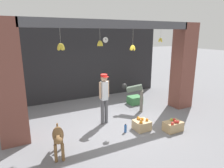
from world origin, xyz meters
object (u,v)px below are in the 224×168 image
object	(u,v)px
shopkeeper	(104,95)
wall_clock	(105,40)
dog	(58,137)
fruit_crate_apples	(173,126)
water_bottle	(125,128)
produce_box_green	(135,100)
worker_stooping	(136,93)
fruit_crate_oranges	(142,125)

from	to	relation	value
shopkeeper	wall_clock	distance (m)	3.46
dog	fruit_crate_apples	world-z (taller)	dog
water_bottle	wall_clock	world-z (taller)	wall_clock
dog	produce_box_green	bearing A→B (deg)	132.06
worker_stooping	fruit_crate_oranges	distance (m)	1.61
dog	produce_box_green	distance (m)	4.28
worker_stooping	wall_clock	xyz separation A→B (m)	(-0.13, 2.31, 1.86)
fruit_crate_apples	dog	bearing A→B (deg)	175.32
shopkeeper	fruit_crate_apples	bearing A→B (deg)	134.45
produce_box_green	water_bottle	distance (m)	2.53
produce_box_green	wall_clock	xyz separation A→B (m)	(-0.55, 1.64, 2.40)
water_bottle	fruit_crate_oranges	bearing A→B (deg)	-8.10
shopkeeper	produce_box_green	xyz separation A→B (m)	(1.91, 1.10, -0.79)
wall_clock	produce_box_green	bearing A→B (deg)	-71.63
dog	wall_clock	xyz separation A→B (m)	(3.08, 3.89, 2.05)
worker_stooping	produce_box_green	bearing A→B (deg)	4.65
produce_box_green	wall_clock	bearing A→B (deg)	108.37
fruit_crate_apples	water_bottle	size ratio (longest dim) A/B	2.13
fruit_crate_apples	produce_box_green	size ratio (longest dim) A/B	1.02
worker_stooping	wall_clock	distance (m)	2.97
shopkeeper	wall_clock	world-z (taller)	wall_clock
worker_stooping	fruit_crate_apples	size ratio (longest dim) A/B	1.91
fruit_crate_apples	produce_box_green	world-z (taller)	fruit_crate_apples
dog	produce_box_green	xyz separation A→B (m)	(3.63, 2.24, -0.35)
worker_stooping	wall_clock	bearing A→B (deg)	39.98
fruit_crate_apples	wall_clock	size ratio (longest dim) A/B	2.04
fruit_crate_apples	fruit_crate_oranges	bearing A→B (deg)	148.01
shopkeeper	fruit_crate_apples	size ratio (longest dim) A/B	2.96
shopkeeper	fruit_crate_apples	world-z (taller)	shopkeeper
water_bottle	wall_clock	xyz separation A→B (m)	(1.07, 3.59, 2.44)
fruit_crate_oranges	produce_box_green	size ratio (longest dim) A/B	0.85
dog	water_bottle	distance (m)	2.07
worker_stooping	water_bottle	distance (m)	1.84
fruit_crate_oranges	water_bottle	size ratio (longest dim) A/B	1.77
produce_box_green	wall_clock	distance (m)	2.96
fruit_crate_apples	shopkeeper	bearing A→B (deg)	138.57
shopkeeper	produce_box_green	world-z (taller)	shopkeeper
fruit_crate_apples	produce_box_green	distance (m)	2.53
wall_clock	fruit_crate_apples	bearing A→B (deg)	-86.64
dog	shopkeeper	world-z (taller)	shopkeeper
wall_clock	shopkeeper	bearing A→B (deg)	-116.37
worker_stooping	fruit_crate_apples	distance (m)	1.93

